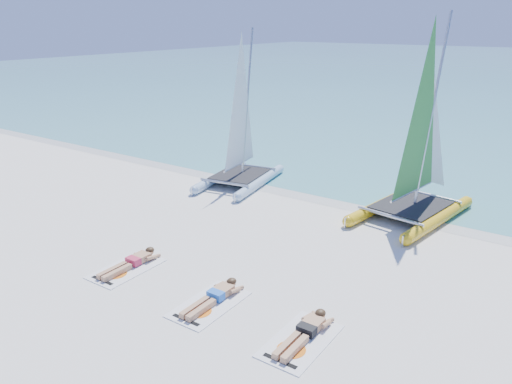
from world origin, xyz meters
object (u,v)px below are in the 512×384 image
(sunbather_a, at_px, (132,262))
(sunbather_c, at_px, (306,331))
(catamaran_yellow, at_px, (424,152))
(towel_c, at_px, (300,341))
(towel_a, at_px, (127,269))
(catamaran_blue, at_px, (240,138))
(towel_b, at_px, (209,304))
(sunbather_b, at_px, (215,296))

(sunbather_a, xyz_separation_m, sunbather_c, (5.05, -0.12, 0.00))
(sunbather_a, bearing_deg, catamaran_yellow, 58.58)
(sunbather_a, distance_m, towel_c, 5.06)
(catamaran_yellow, height_order, sunbather_a, catamaran_yellow)
(catamaran_yellow, bearing_deg, sunbather_c, -78.75)
(towel_a, height_order, sunbather_a, sunbather_a)
(catamaran_blue, relative_size, towel_c, 3.15)
(towel_a, distance_m, sunbather_c, 5.05)
(catamaran_yellow, xyz_separation_m, towel_b, (-2.00, -8.08, -2.00))
(towel_c, bearing_deg, catamaran_yellow, 92.11)
(catamaran_blue, distance_m, catamaran_yellow, 6.60)
(towel_b, xyz_separation_m, sunbather_c, (2.29, 0.18, 0.11))
(towel_a, bearing_deg, sunbather_b, 1.82)
(catamaran_blue, height_order, towel_c, catamaran_blue)
(sunbather_a, height_order, towel_c, sunbather_a)
(catamaran_yellow, relative_size, towel_b, 3.45)
(towel_a, distance_m, sunbather_b, 2.76)
(catamaran_blue, bearing_deg, catamaran_yellow, -3.73)
(catamaran_blue, xyz_separation_m, sunbather_a, (1.80, -7.11, -1.62))
(catamaran_blue, distance_m, towel_a, 7.72)
(catamaran_blue, xyz_separation_m, towel_a, (1.80, -7.30, -1.73))
(sunbather_a, distance_m, sunbather_c, 5.05)
(sunbather_a, bearing_deg, catamaran_blue, 104.24)
(catamaran_yellow, bearing_deg, towel_c, -78.80)
(sunbather_a, bearing_deg, towel_a, -90.00)
(sunbather_a, relative_size, sunbather_b, 1.00)
(towel_c, bearing_deg, towel_a, 178.66)
(towel_a, xyz_separation_m, sunbather_c, (5.05, 0.07, 0.11))
(sunbather_b, distance_m, sunbather_c, 2.29)
(catamaran_yellow, distance_m, sunbather_c, 8.13)
(catamaran_blue, bearing_deg, towel_a, -85.68)
(catamaran_blue, height_order, sunbather_a, catamaran_blue)
(sunbather_a, relative_size, towel_b, 0.93)
(catamaran_blue, xyz_separation_m, sunbather_c, (6.85, -7.23, -1.62))
(towel_c, height_order, sunbather_c, sunbather_c)
(catamaran_blue, distance_m, towel_b, 8.87)
(catamaran_blue, bearing_deg, sunbather_a, -85.32)
(towel_b, bearing_deg, sunbather_c, 4.45)
(catamaran_blue, relative_size, towel_b, 3.15)
(catamaran_yellow, distance_m, sunbather_a, 9.31)
(sunbather_c, bearing_deg, catamaran_blue, 133.48)
(catamaran_blue, relative_size, towel_a, 3.15)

